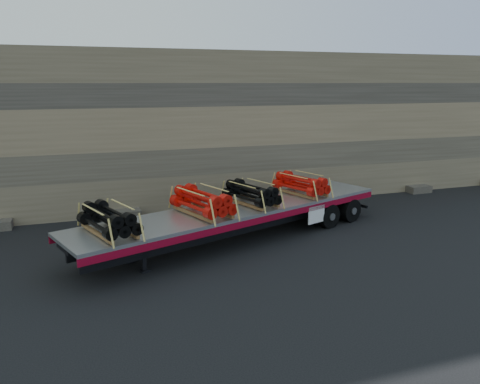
{
  "coord_description": "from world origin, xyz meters",
  "views": [
    {
      "loc": [
        -4.55,
        -14.93,
        5.62
      ],
      "look_at": [
        1.02,
        1.5,
        1.55
      ],
      "focal_mm": 35.0,
      "sensor_mm": 36.0,
      "label": 1
    }
  ],
  "objects": [
    {
      "name": "ground",
      "position": [
        0.0,
        0.0,
        0.0
      ],
      "size": [
        120.0,
        120.0,
        0.0
      ],
      "primitive_type": "plane",
      "color": "black",
      "rests_on": "ground"
    },
    {
      "name": "rock_wall",
      "position": [
        0.0,
        6.5,
        3.5
      ],
      "size": [
        44.0,
        3.0,
        7.0
      ],
      "primitive_type": "cube",
      "color": "#7A6B54",
      "rests_on": "ground"
    },
    {
      "name": "trailer",
      "position": [
        0.59,
        0.5,
        0.63
      ],
      "size": [
        12.61,
        6.53,
        1.25
      ],
      "primitive_type": null,
      "rotation": [
        0.0,
        0.0,
        0.35
      ],
      "color": "silver",
      "rests_on": "ground"
    },
    {
      "name": "bundle_front",
      "position": [
        -3.98,
        -1.14,
        1.65
      ],
      "size": [
        1.8,
        2.47,
        0.79
      ],
      "primitive_type": null,
      "rotation": [
        0.0,
        0.0,
        0.35
      ],
      "color": "black",
      "rests_on": "trailer"
    },
    {
      "name": "bundle_midfront",
      "position": [
        -0.84,
        -0.01,
        1.67
      ],
      "size": [
        1.91,
        2.62,
        0.84
      ],
      "primitive_type": null,
      "rotation": [
        0.0,
        0.0,
        0.35
      ],
      "color": "red",
      "rests_on": "trailer"
    },
    {
      "name": "bundle_midrear",
      "position": [
        1.19,
        0.72,
        1.64
      ],
      "size": [
        1.75,
        2.4,
        0.77
      ],
      "primitive_type": null,
      "rotation": [
        0.0,
        0.0,
        0.35
      ],
      "color": "black",
      "rests_on": "trailer"
    },
    {
      "name": "bundle_rear",
      "position": [
        3.63,
        1.6,
        1.64
      ],
      "size": [
        1.77,
        2.42,
        0.77
      ],
      "primitive_type": null,
      "rotation": [
        0.0,
        0.0,
        0.35
      ],
      "color": "red",
      "rests_on": "trailer"
    }
  ]
}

